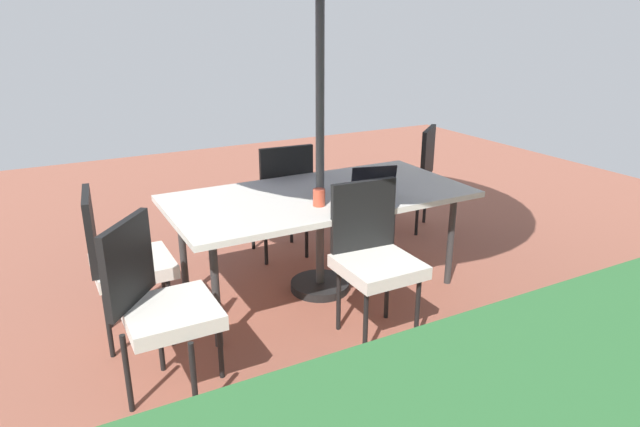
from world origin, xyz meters
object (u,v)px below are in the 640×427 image
(chair_south, at_px, (281,194))
(chair_northeast, at_px, (159,302))
(laptop, at_px, (370,186))
(cup, at_px, (319,197))
(dining_table, at_px, (320,200))
(chair_north, at_px, (374,254))
(chair_southwest, at_px, (411,172))
(chair_east, at_px, (121,258))

(chair_south, distance_m, chair_northeast, 1.90)
(laptop, distance_m, cup, 0.46)
(dining_table, distance_m, chair_northeast, 1.47)
(chair_north, height_order, cup, chair_north)
(chair_south, xyz_separation_m, chair_southwest, (-1.37, -0.04, 0.00))
(chair_east, bearing_deg, chair_north, -108.70)
(chair_northeast, xyz_separation_m, chair_north, (-1.31, 0.01, 0.00))
(chair_east, height_order, chair_north, same)
(chair_north, bearing_deg, chair_east, 158.32)
(chair_east, height_order, chair_southwest, same)
(chair_south, height_order, laptop, chair_south)
(dining_table, bearing_deg, chair_southwest, -151.48)
(chair_northeast, relative_size, chair_north, 1.00)
(dining_table, relative_size, chair_north, 2.17)
(chair_south, distance_m, laptop, 0.95)
(dining_table, height_order, cup, cup)
(chair_south, xyz_separation_m, laptop, (-0.31, 0.86, 0.25))
(dining_table, distance_m, cup, 0.29)
(chair_east, relative_size, chair_north, 1.00)
(chair_south, distance_m, cup, 0.98)
(laptop, bearing_deg, chair_northeast, 33.29)
(chair_southwest, relative_size, laptop, 2.62)
(chair_south, relative_size, chair_northeast, 1.00)
(cup, bearing_deg, chair_south, -98.61)
(chair_northeast, bearing_deg, chair_south, -4.45)
(chair_east, bearing_deg, cup, -92.97)
(chair_northeast, distance_m, chair_east, 0.66)
(chair_northeast, bearing_deg, dining_table, -23.48)
(chair_northeast, bearing_deg, cup, -30.26)
(chair_southwest, bearing_deg, chair_northeast, -12.18)
(chair_northeast, height_order, chair_north, same)
(chair_east, xyz_separation_m, chair_north, (-1.39, 0.67, 0.00))
(chair_south, height_order, chair_east, same)
(chair_northeast, xyz_separation_m, chair_east, (0.07, -0.66, 0.00))
(dining_table, height_order, chair_northeast, chair_northeast)
(chair_southwest, bearing_deg, dining_table, -11.63)
(dining_table, height_order, laptop, laptop)
(laptop, bearing_deg, chair_north, 75.06)
(laptop, bearing_deg, dining_table, -10.02)
(chair_north, relative_size, cup, 8.56)
(chair_northeast, bearing_deg, chair_east, 45.62)
(chair_northeast, distance_m, chair_north, 1.31)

